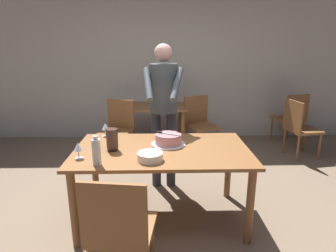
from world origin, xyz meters
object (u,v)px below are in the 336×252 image
(background_chair_0, at_px, (299,126))
(main_dining_table, at_px, (162,158))
(wine_glass_far, at_px, (105,127))
(hurricane_lamp, at_px, (112,139))
(background_chair_3, at_px, (199,122))
(water_bottle, at_px, (96,152))
(chair_near_side, at_px, (120,228))
(plate_stack, at_px, (150,157))
(background_table, at_px, (156,115))
(wine_glass_near, at_px, (78,147))
(background_chair_1, at_px, (118,127))
(background_chair_2, at_px, (291,116))
(cake_knife, at_px, (162,133))
(cake_on_platter, at_px, (168,140))
(person_cutting_cake, at_px, (163,101))

(background_chair_0, bearing_deg, main_dining_table, -142.90)
(wine_glass_far, distance_m, background_chair_0, 3.01)
(hurricane_lamp, relative_size, background_chair_3, 0.23)
(water_bottle, relative_size, chair_near_side, 0.28)
(plate_stack, relative_size, background_table, 0.22)
(main_dining_table, xyz_separation_m, wine_glass_near, (-0.73, -0.22, 0.20))
(water_bottle, xyz_separation_m, background_chair_1, (-0.13, 1.99, -0.37))
(wine_glass_far, height_order, background_chair_2, background_chair_2)
(water_bottle, height_order, hurricane_lamp, water_bottle)
(wine_glass_far, relative_size, background_chair_1, 0.16)
(background_chair_2, height_order, background_chair_3, same)
(hurricane_lamp, height_order, chair_near_side, hurricane_lamp)
(cake_knife, height_order, chair_near_side, chair_near_side)
(background_table, relative_size, background_chair_3, 1.11)
(water_bottle, bearing_deg, background_table, 79.42)
(plate_stack, xyz_separation_m, background_table, (0.02, 2.31, -0.21))
(hurricane_lamp, height_order, background_chair_1, hurricane_lamp)
(main_dining_table, bearing_deg, hurricane_lamp, -175.85)
(background_chair_0, height_order, background_chair_1, same)
(background_chair_0, distance_m, background_chair_1, 2.79)
(main_dining_table, relative_size, background_table, 1.66)
(background_chair_3, bearing_deg, background_chair_2, 11.22)
(background_chair_1, relative_size, background_chair_2, 1.00)
(plate_stack, relative_size, wine_glass_far, 1.53)
(chair_near_side, relative_size, background_table, 0.90)
(hurricane_lamp, bearing_deg, cake_on_platter, 15.12)
(water_bottle, distance_m, background_chair_0, 3.33)
(main_dining_table, relative_size, water_bottle, 6.63)
(wine_glass_near, bearing_deg, background_chair_1, 88.27)
(hurricane_lamp, bearing_deg, cake_knife, 20.65)
(wine_glass_far, xyz_separation_m, background_table, (0.52, 1.63, -0.28))
(cake_on_platter, xyz_separation_m, cake_knife, (-0.06, 0.03, 0.06))
(person_cutting_cake, bearing_deg, wine_glass_far, -155.48)
(person_cutting_cake, bearing_deg, background_chair_3, 63.91)
(wine_glass_far, xyz_separation_m, person_cutting_cake, (0.63, 0.29, 0.22))
(plate_stack, distance_m, background_chair_1, 2.01)
(main_dining_table, xyz_separation_m, background_chair_1, (-0.67, 1.62, -0.16))
(plate_stack, relative_size, background_chair_1, 0.24)
(plate_stack, relative_size, chair_near_side, 0.24)
(cake_knife, relative_size, background_chair_1, 0.28)
(water_bottle, xyz_separation_m, hurricane_lamp, (0.07, 0.33, -0.01))
(cake_on_platter, height_order, background_chair_0, background_chair_0)
(hurricane_lamp, distance_m, background_chair_0, 3.08)
(background_table, height_order, background_chair_2, background_chair_2)
(cake_knife, relative_size, person_cutting_cake, 0.15)
(wine_glass_far, bearing_deg, person_cutting_cake, 24.52)
(wine_glass_near, relative_size, background_chair_2, 0.16)
(cake_knife, height_order, wine_glass_far, wine_glass_far)
(wine_glass_far, relative_size, person_cutting_cake, 0.08)
(chair_near_side, xyz_separation_m, background_chair_3, (0.92, 2.77, 0.00))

